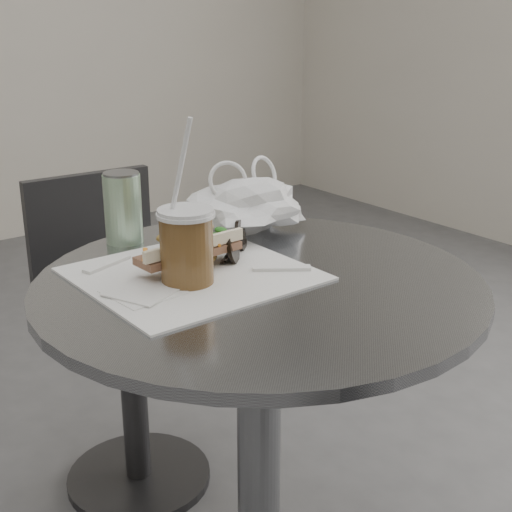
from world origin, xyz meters
TOP-DOWN VIEW (x-y plane):
  - cafe_table at (0.00, 0.20)m, footprint 0.76×0.76m
  - chair_far at (0.02, 0.79)m, footprint 0.41×0.42m
  - sandwich_paper at (-0.08, 0.28)m, footprint 0.37×0.35m
  - banh_mi at (-0.08, 0.30)m, footprint 0.24×0.11m
  - iced_coffee at (-0.11, 0.25)m, footprint 0.10×0.10m
  - sunglasses at (0.03, 0.32)m, footprint 0.11×0.11m
  - plastic_bag at (0.14, 0.41)m, footprint 0.22×0.17m
  - napkin_stack at (-0.19, 0.25)m, footprint 0.13×0.13m
  - drink_can at (-0.09, 0.52)m, footprint 0.07×0.07m

SIDE VIEW (x-z plane):
  - chair_far at x=0.02m, z-range -0.04..0.74m
  - cafe_table at x=0.00m, z-range 0.10..0.84m
  - sandwich_paper at x=-0.08m, z-range 0.74..0.74m
  - napkin_stack at x=-0.19m, z-range 0.74..0.75m
  - sunglasses at x=0.03m, z-range 0.73..0.79m
  - banh_mi at x=-0.08m, z-range 0.74..0.82m
  - plastic_bag at x=0.14m, z-range 0.74..0.85m
  - iced_coffee at x=-0.11m, z-range 0.67..0.94m
  - drink_can at x=-0.09m, z-range 0.74..0.88m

